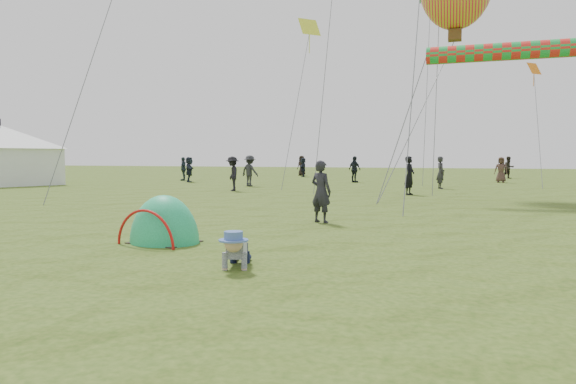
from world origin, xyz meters
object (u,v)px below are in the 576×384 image
(crawling_toddler, at_px, (236,248))
(standing_adult, at_px, (321,192))
(popup_tent, at_px, (165,242))
(event_marquee, at_px, (1,153))

(crawling_toddler, height_order, standing_adult, standing_adult)
(standing_adult, bearing_deg, popup_tent, 82.64)
(popup_tent, height_order, standing_adult, standing_adult)
(event_marquee, bearing_deg, standing_adult, -3.22)
(popup_tent, height_order, event_marquee, event_marquee)
(crawling_toddler, relative_size, popup_tent, 0.42)
(event_marquee, bearing_deg, popup_tent, -13.58)
(crawling_toddler, bearing_deg, popup_tent, 128.85)
(event_marquee, bearing_deg, crawling_toddler, -13.59)
(standing_adult, distance_m, event_marquee, 24.81)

